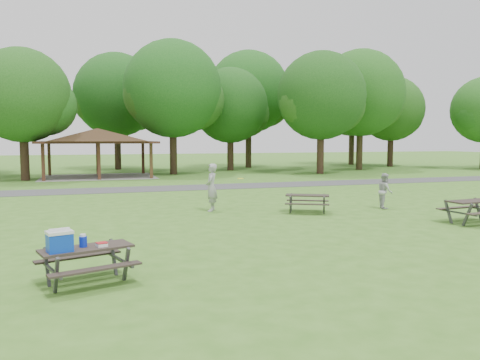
% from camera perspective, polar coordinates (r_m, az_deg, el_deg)
% --- Properties ---
extents(ground, '(160.00, 160.00, 0.00)m').
position_cam_1_polar(ground, '(14.66, 1.11, -6.48)').
color(ground, '#3C7020').
rests_on(ground, ground).
extents(asphalt_path, '(120.00, 3.20, 0.02)m').
position_cam_1_polar(asphalt_path, '(28.13, -8.25, -0.98)').
color(asphalt_path, '#404042').
rests_on(asphalt_path, ground).
extents(pavilion, '(8.60, 7.01, 3.76)m').
position_cam_1_polar(pavilion, '(37.59, -16.97, 5.01)').
color(pavilion, '#391F15').
rests_on(pavilion, ground).
extents(tree_row_d, '(6.93, 6.60, 9.27)m').
position_cam_1_polar(tree_row_d, '(36.46, -24.88, 9.03)').
color(tree_row_d, black).
rests_on(tree_row_d, ground).
extents(tree_row_e, '(8.40, 8.00, 11.02)m').
position_cam_1_polar(tree_row_e, '(39.39, -8.08, 10.58)').
color(tree_row_e, black).
rests_on(tree_row_e, ground).
extents(tree_row_f, '(7.35, 7.00, 9.55)m').
position_cam_1_polar(tree_row_f, '(44.10, -1.09, 8.80)').
color(tree_row_f, '#332016').
rests_on(tree_row_f, ground).
extents(tree_row_g, '(7.77, 7.40, 10.25)m').
position_cam_1_polar(tree_row_g, '(40.40, 9.97, 9.77)').
color(tree_row_g, '#321F16').
rests_on(tree_row_g, ground).
extents(tree_row_h, '(8.61, 8.20, 11.37)m').
position_cam_1_polar(tree_row_h, '(46.49, 14.58, 9.91)').
color(tree_row_h, '#322416').
rests_on(tree_row_h, ground).
extents(tree_row_i, '(7.14, 6.80, 9.52)m').
position_cam_1_polar(tree_row_i, '(52.65, 18.03, 8.02)').
color(tree_row_i, black).
rests_on(tree_row_i, ground).
extents(tree_deep_b, '(8.40, 8.00, 11.13)m').
position_cam_1_polar(tree_deep_b, '(46.86, -14.69, 9.70)').
color(tree_deep_b, black).
rests_on(tree_deep_b, ground).
extents(tree_deep_c, '(8.82, 8.40, 11.90)m').
position_cam_1_polar(tree_deep_c, '(48.48, 1.16, 10.36)').
color(tree_deep_c, '#302115').
rests_on(tree_deep_c, ground).
extents(tree_deep_d, '(8.40, 8.00, 11.27)m').
position_cam_1_polar(tree_deep_d, '(55.36, 13.61, 9.12)').
color(tree_deep_d, '#2F2115').
rests_on(tree_deep_d, ground).
extents(picnic_table_near, '(2.12, 1.88, 1.24)m').
position_cam_1_polar(picnic_table_near, '(9.94, -19.12, -8.12)').
color(picnic_table_near, '#2B231F').
rests_on(picnic_table_near, ground).
extents(picnic_table_middle, '(2.14, 1.99, 0.74)m').
position_cam_1_polar(picnic_table_middle, '(18.79, 8.21, -2.30)').
color(picnic_table_middle, '#2A241E').
rests_on(picnic_table_middle, ground).
extents(picnic_table_far, '(2.04, 1.70, 0.82)m').
position_cam_1_polar(picnic_table_far, '(18.18, 26.56, -2.83)').
color(picnic_table_far, '#2A221E').
rests_on(picnic_table_far, ground).
extents(frisbee_in_flight, '(0.33, 0.33, 0.02)m').
position_cam_1_polar(frisbee_in_flight, '(19.01, 0.07, 0.18)').
color(frisbee_in_flight, yellow).
rests_on(frisbee_in_flight, ground).
extents(frisbee_thrower, '(0.69, 0.83, 1.93)m').
position_cam_1_polar(frisbee_thrower, '(18.96, -3.50, -0.91)').
color(frisbee_thrower, '#99999B').
rests_on(frisbee_thrower, ground).
extents(frisbee_catcher, '(0.79, 0.88, 1.49)m').
position_cam_1_polar(frisbee_catcher, '(20.61, 17.24, -1.27)').
color(frisbee_catcher, '#ADACAF').
rests_on(frisbee_catcher, ground).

